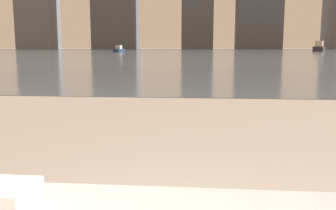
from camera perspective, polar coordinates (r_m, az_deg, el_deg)
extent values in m
cube|color=slate|center=(62.14, 5.03, 8.06)|extent=(180.00, 110.00, 0.01)
cube|color=navy|center=(60.69, -7.48, 8.23)|extent=(1.35, 2.96, 0.50)
cube|color=silver|center=(60.68, -7.49, 8.74)|extent=(0.85, 1.16, 0.57)
cube|color=#2D2D33|center=(74.48, 22.02, 7.93)|extent=(3.43, 5.29, 0.88)
cube|color=silver|center=(74.48, 22.06, 8.66)|extent=(1.85, 2.21, 1.00)
cube|color=#4C515B|center=(122.05, -8.02, 15.56)|extent=(13.28, 10.45, 30.22)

